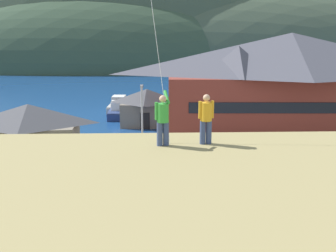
{
  "coord_description": "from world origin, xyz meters",
  "views": [
    {
      "loc": [
        -1.82,
        -20.56,
        10.42
      ],
      "look_at": [
        -0.8,
        9.0,
        3.71
      ],
      "focal_mm": 42.47,
      "sensor_mm": 36.0,
      "label": 1
    }
  ],
  "objects_px": {
    "moored_boat_inner_slip": "(118,111)",
    "parking_light_pole": "(142,120)",
    "storage_shed_near_lot": "(30,139)",
    "harbor_lodge": "(290,80)",
    "moored_boat_wharfside": "(120,105)",
    "wharf_dock": "(145,109)",
    "moored_boat_outer_mooring": "(171,110)",
    "parked_car_mid_row_center": "(40,209)",
    "storage_shed_waterside": "(147,106)",
    "parked_car_back_row_right": "(140,203)",
    "parked_car_mid_row_near": "(163,167)",
    "person_companion": "(206,117)",
    "person_kite_flyer": "(163,118)"
  },
  "relations": [
    {
      "from": "storage_shed_near_lot",
      "to": "wharf_dock",
      "type": "relative_size",
      "value": 0.71
    },
    {
      "from": "moored_boat_inner_slip",
      "to": "parking_light_pole",
      "type": "distance_m",
      "value": 21.15
    },
    {
      "from": "storage_shed_waterside",
      "to": "wharf_dock",
      "type": "distance_m",
      "value": 8.74
    },
    {
      "from": "moored_boat_outer_mooring",
      "to": "moored_boat_inner_slip",
      "type": "height_order",
      "value": "same"
    },
    {
      "from": "person_kite_flyer",
      "to": "parked_car_mid_row_near",
      "type": "bearing_deg",
      "value": 88.8
    },
    {
      "from": "person_companion",
      "to": "storage_shed_near_lot",
      "type": "bearing_deg",
      "value": 124.93
    },
    {
      "from": "person_kite_flyer",
      "to": "person_companion",
      "type": "xyz_separation_m",
      "value": [
        1.5,
        0.16,
        -0.02
      ]
    },
    {
      "from": "person_companion",
      "to": "person_kite_flyer",
      "type": "bearing_deg",
      "value": -173.76
    },
    {
      "from": "harbor_lodge",
      "to": "moored_boat_wharfside",
      "type": "xyz_separation_m",
      "value": [
        -19.97,
        13.0,
        -5.01
      ]
    },
    {
      "from": "parked_car_mid_row_near",
      "to": "moored_boat_outer_mooring",
      "type": "bearing_deg",
      "value": 86.31
    },
    {
      "from": "moored_boat_inner_slip",
      "to": "person_companion",
      "type": "relative_size",
      "value": 3.96
    },
    {
      "from": "moored_boat_wharfside",
      "to": "moored_boat_outer_mooring",
      "type": "xyz_separation_m",
      "value": [
        7.19,
        -3.74,
        0.0
      ]
    },
    {
      "from": "storage_shed_near_lot",
      "to": "parked_car_mid_row_near",
      "type": "relative_size",
      "value": 1.85
    },
    {
      "from": "wharf_dock",
      "to": "moored_boat_inner_slip",
      "type": "height_order",
      "value": "moored_boat_inner_slip"
    },
    {
      "from": "parked_car_mid_row_center",
      "to": "parking_light_pole",
      "type": "relative_size",
      "value": 0.66
    },
    {
      "from": "harbor_lodge",
      "to": "parked_car_mid_row_near",
      "type": "xyz_separation_m",
      "value": [
        -14.39,
        -15.7,
        -4.66
      ]
    },
    {
      "from": "parked_car_mid_row_center",
      "to": "parked_car_mid_row_near",
      "type": "height_order",
      "value": "same"
    },
    {
      "from": "storage_shed_near_lot",
      "to": "person_companion",
      "type": "distance_m",
      "value": 20.11
    },
    {
      "from": "parking_light_pole",
      "to": "person_companion",
      "type": "bearing_deg",
      "value": -81.14
    },
    {
      "from": "storage_shed_near_lot",
      "to": "parked_car_back_row_right",
      "type": "xyz_separation_m",
      "value": [
        8.54,
        -8.0,
        -1.79
      ]
    },
    {
      "from": "wharf_dock",
      "to": "person_companion",
      "type": "distance_m",
      "value": 42.46
    },
    {
      "from": "moored_boat_wharfside",
      "to": "moored_boat_inner_slip",
      "type": "relative_size",
      "value": 1.17
    },
    {
      "from": "moored_boat_outer_mooring",
      "to": "parked_car_back_row_right",
      "type": "height_order",
      "value": "moored_boat_outer_mooring"
    },
    {
      "from": "harbor_lodge",
      "to": "parked_car_back_row_right",
      "type": "xyz_separation_m",
      "value": [
        -15.83,
        -22.09,
        -4.66
      ]
    },
    {
      "from": "wharf_dock",
      "to": "person_companion",
      "type": "bearing_deg",
      "value": -85.68
    },
    {
      "from": "parked_car_back_row_right",
      "to": "person_companion",
      "type": "distance_m",
      "value": 10.72
    },
    {
      "from": "parking_light_pole",
      "to": "parked_car_back_row_right",
      "type": "bearing_deg",
      "value": -89.21
    },
    {
      "from": "person_companion",
      "to": "parked_car_back_row_right",
      "type": "bearing_deg",
      "value": 108.23
    },
    {
      "from": "storage_shed_near_lot",
      "to": "storage_shed_waterside",
      "type": "distance_m",
      "value": 19.18
    },
    {
      "from": "storage_shed_near_lot",
      "to": "moored_boat_wharfside",
      "type": "distance_m",
      "value": 27.53
    },
    {
      "from": "parked_car_back_row_right",
      "to": "person_companion",
      "type": "relative_size",
      "value": 2.45
    },
    {
      "from": "parking_light_pole",
      "to": "moored_boat_wharfside",
      "type": "bearing_deg",
      "value": 98.99
    },
    {
      "from": "moored_boat_outer_mooring",
      "to": "parked_car_mid_row_center",
      "type": "bearing_deg",
      "value": -105.01
    },
    {
      "from": "wharf_dock",
      "to": "parked_car_mid_row_center",
      "type": "height_order",
      "value": "parked_car_mid_row_center"
    },
    {
      "from": "storage_shed_waterside",
      "to": "moored_boat_wharfside",
      "type": "distance_m",
      "value": 10.83
    },
    {
      "from": "storage_shed_near_lot",
      "to": "harbor_lodge",
      "type": "bearing_deg",
      "value": 30.03
    },
    {
      "from": "person_companion",
      "to": "storage_shed_waterside",
      "type": "bearing_deg",
      "value": 94.62
    },
    {
      "from": "harbor_lodge",
      "to": "moored_boat_inner_slip",
      "type": "relative_size",
      "value": 4.18
    },
    {
      "from": "storage_shed_waterside",
      "to": "moored_boat_inner_slip",
      "type": "height_order",
      "value": "storage_shed_waterside"
    },
    {
      "from": "moored_boat_inner_slip",
      "to": "parked_car_back_row_right",
      "type": "relative_size",
      "value": 1.62
    },
    {
      "from": "storage_shed_near_lot",
      "to": "person_companion",
      "type": "bearing_deg",
      "value": -55.07
    },
    {
      "from": "wharf_dock",
      "to": "parked_car_mid_row_near",
      "type": "xyz_separation_m",
      "value": [
        1.96,
        -27.31,
        0.71
      ]
    },
    {
      "from": "wharf_dock",
      "to": "moored_boat_inner_slip",
      "type": "xyz_separation_m",
      "value": [
        -3.44,
        -3.37,
        0.37
      ]
    },
    {
      "from": "moored_boat_outer_mooring",
      "to": "parking_light_pole",
      "type": "relative_size",
      "value": 1.17
    },
    {
      "from": "wharf_dock",
      "to": "storage_shed_near_lot",
      "type": "bearing_deg",
      "value": -107.35
    },
    {
      "from": "parked_car_mid_row_center",
      "to": "harbor_lodge",
      "type": "bearing_deg",
      "value": 46.81
    },
    {
      "from": "person_kite_flyer",
      "to": "person_companion",
      "type": "height_order",
      "value": "person_kite_flyer"
    },
    {
      "from": "storage_shed_near_lot",
      "to": "storage_shed_waterside",
      "type": "relative_size",
      "value": 1.18
    },
    {
      "from": "wharf_dock",
      "to": "moored_boat_wharfside",
      "type": "height_order",
      "value": "moored_boat_wharfside"
    },
    {
      "from": "wharf_dock",
      "to": "parked_car_back_row_right",
      "type": "bearing_deg",
      "value": -89.13
    }
  ]
}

